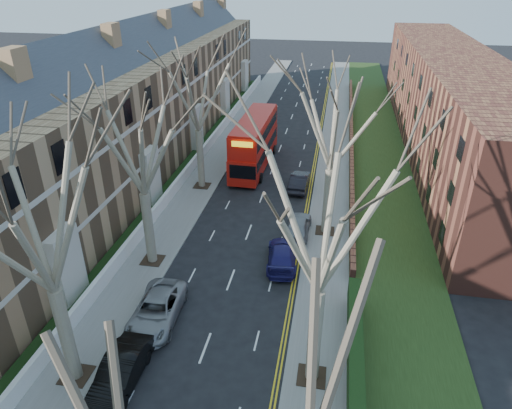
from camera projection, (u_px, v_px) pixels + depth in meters
The scene contains 17 objects.
pavement_left at pixel (227, 145), 51.20m from camera, with size 3.00×102.00×0.12m, color slate.
pavement_right at pixel (335, 151), 49.31m from camera, with size 3.00×102.00×0.12m, color slate.
terrace_left at pixel (127, 114), 42.89m from camera, with size 9.70×78.00×13.60m.
flats_right at pixel (448, 102), 48.68m from camera, with size 13.97×54.00×10.00m.
front_wall_left at pixel (191, 166), 44.24m from camera, with size 0.30×78.00×1.00m.
grass_verge_right at pixel (378, 153), 48.56m from camera, with size 6.00×102.00×0.06m.
tree_left_mid at pixel (33, 206), 18.01m from camera, with size 10.50×10.50×14.71m.
tree_left_far at pixel (136, 133), 26.86m from camera, with size 10.15×10.15×14.22m.
tree_left_dist at pixel (196, 81), 37.15m from camera, with size 10.50×10.50×14.71m.
tree_right_mid at pixel (325, 207), 17.96m from camera, with size 10.50×10.50×14.71m.
tree_right_far at pixel (335, 113), 30.28m from camera, with size 10.15×10.15×14.22m.
double_decker_bus at pixel (255, 144), 44.82m from camera, with size 3.14×11.69×4.84m.
car_left_mid at pixel (120, 372), 21.81m from camera, with size 1.63×4.69×1.54m, color black.
car_left_far at pixel (157, 310), 25.75m from camera, with size 2.44×5.29×1.47m, color gray.
car_right_near at pixel (282, 255), 30.66m from camera, with size 1.96×4.81×1.40m, color navy.
car_right_mid at pixel (298, 226), 33.99m from camera, with size 1.76×4.38×1.49m, color gray.
car_right_far at pixel (299, 181), 41.02m from camera, with size 1.54×4.40×1.45m, color black.
Camera 1 is at (5.84, -8.05, 18.05)m, focal length 32.00 mm.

